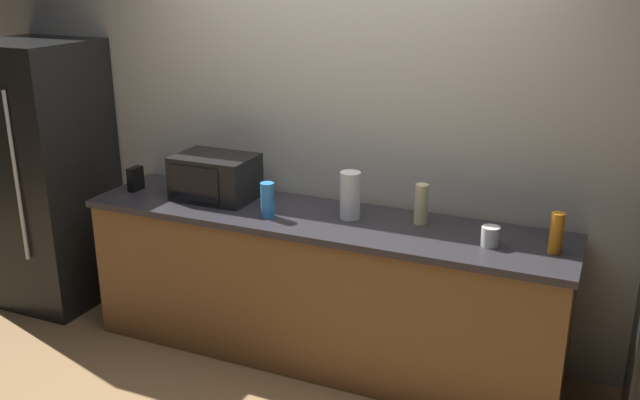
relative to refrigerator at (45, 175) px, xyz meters
The scene contains 12 objects.
ground_plane 2.27m from the refrigerator, 11.03° to the right, with size 8.00×8.00×0.00m, color #A87F51.
back_wall 2.14m from the refrigerator, 11.32° to the left, with size 6.40×0.10×2.70m, color beige.
counter_run 2.10m from the refrigerator, ahead, with size 2.84×0.64×0.90m.
refrigerator is the anchor object (origin of this frame).
microwave 1.34m from the refrigerator, ahead, with size 0.48×0.35×0.27m.
paper_towel_roll 2.22m from the refrigerator, ahead, with size 0.12×0.12×0.27m, color white.
cordless_phone 0.78m from the refrigerator, ahead, with size 0.05×0.11×0.15m, color black.
bottle_dish_soap 3.33m from the refrigerator, ahead, with size 0.07×0.07×0.21m, color orange.
bottle_spray_cleaner 1.79m from the refrigerator, ahead, with size 0.08×0.08×0.20m, color #338CE5.
bottle_hot_sauce 1.00m from the refrigerator, ahead, with size 0.06×0.06×0.19m, color red.
bottle_hand_soap 2.61m from the refrigerator, ahead, with size 0.08×0.08×0.23m, color beige.
mug_white 3.02m from the refrigerator, ahead, with size 0.09×0.09×0.10m, color white.
Camera 1 is at (1.50, -3.01, 2.26)m, focal length 39.05 mm.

